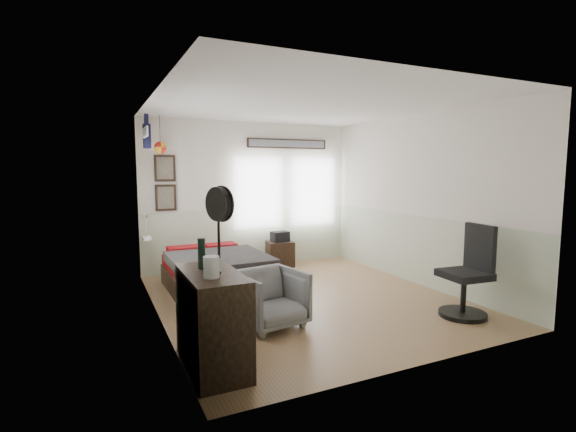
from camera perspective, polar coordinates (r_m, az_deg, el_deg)
name	(u,v)px	position (r m, az deg, el deg)	size (l,w,h in m)	color
ground_plane	(306,299)	(6.04, 2.53, -11.30)	(4.00, 4.50, 0.01)	#8F6C4B
room_shell	(296,185)	(5.89, 1.08, 4.27)	(4.02, 4.52, 2.71)	silver
wall_decor	(194,153)	(7.23, -12.71, 8.37)	(3.55, 1.32, 1.44)	black
bed	(216,273)	(6.36, -9.85, -7.72)	(1.37, 1.87, 0.59)	black
dresser	(212,320)	(4.01, -10.32, -13.80)	(0.48, 1.00, 0.90)	black
armchair	(270,298)	(4.96, -2.43, -11.19)	(0.71, 0.73, 0.66)	gray
nightstand	(280,254)	(7.92, -1.11, -5.21)	(0.48, 0.38, 0.48)	black
task_chair	(468,279)	(5.71, 23.43, -7.93)	(0.58, 0.58, 1.15)	black
kettle	(212,267)	(3.67, -10.42, -6.87)	(0.16, 0.14, 0.18)	silver
bottle	(202,253)	(4.00, -11.74, -5.04)	(0.07, 0.07, 0.29)	black
stand_fan	(219,206)	(3.71, -9.36, 1.41)	(0.19, 0.31, 0.79)	black
black_bag	(280,236)	(7.86, -1.11, -2.82)	(0.32, 0.21, 0.19)	black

